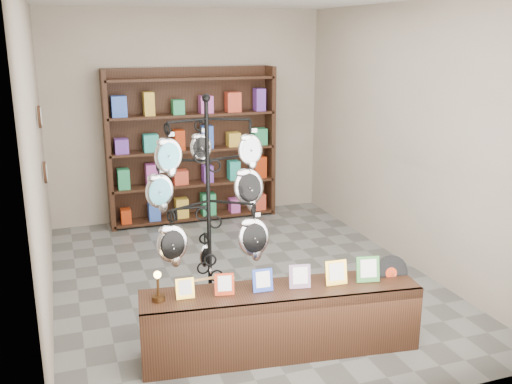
% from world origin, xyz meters
% --- Properties ---
extents(ground, '(5.00, 5.00, 0.00)m').
position_xyz_m(ground, '(0.00, 0.00, 0.00)').
color(ground, slate).
rests_on(ground, ground).
extents(room_envelope, '(5.00, 5.00, 5.00)m').
position_xyz_m(room_envelope, '(0.00, 0.00, 1.85)').
color(room_envelope, '#B0A08E').
rests_on(room_envelope, ground).
extents(display_tree, '(1.11, 0.96, 2.17)m').
position_xyz_m(display_tree, '(-0.63, -1.04, 1.25)').
color(display_tree, black).
rests_on(display_tree, ground).
extents(front_shelf, '(2.39, 0.77, 0.83)m').
position_xyz_m(front_shelf, '(-0.15, -1.53, 0.29)').
color(front_shelf, black).
rests_on(front_shelf, ground).
extents(back_shelving, '(2.42, 0.36, 2.20)m').
position_xyz_m(back_shelving, '(0.00, 2.30, 1.03)').
color(back_shelving, black).
rests_on(back_shelving, ground).
extents(wall_clocks, '(0.03, 0.24, 0.84)m').
position_xyz_m(wall_clocks, '(-1.97, 0.80, 1.50)').
color(wall_clocks, black).
rests_on(wall_clocks, ground).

